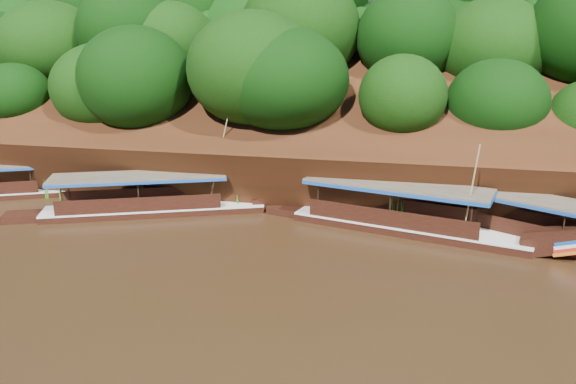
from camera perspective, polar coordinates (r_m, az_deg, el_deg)
name	(u,v)px	position (r m, az deg, el deg)	size (l,w,h in m)	color
ground	(345,291)	(23.83, 5.79, -9.99)	(160.00, 160.00, 0.00)	black
riverbank	(381,144)	(44.91, 9.43, 4.84)	(120.00, 30.06, 19.40)	black
boat_1	(423,224)	(30.70, 13.57, -3.14)	(15.00, 5.69, 5.74)	black
boat_2	(168,204)	(34.09, -12.08, -1.20)	(14.75, 7.54, 6.51)	black
boat_3	(1,190)	(41.03, -27.16, 0.21)	(11.84, 6.84, 2.60)	black
reeds	(311,201)	(32.77, 2.40, -0.93)	(48.05, 2.56, 2.11)	#336D1B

